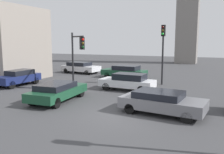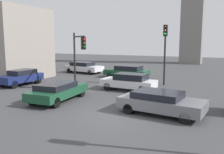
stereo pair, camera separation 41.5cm
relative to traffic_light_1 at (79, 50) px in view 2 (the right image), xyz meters
name	(u,v)px [view 2 (the right image)]	position (x,y,z in m)	size (l,w,h in m)	color
ground_plane	(117,116)	(6.17, -5.94, -3.27)	(103.56, 103.56, 0.00)	#424244
traffic_light_1	(79,50)	(0.00, 0.00, 0.00)	(2.17, 1.73, 4.72)	black
traffic_light_2	(165,44)	(6.28, 4.41, 0.49)	(0.35, 0.47, 5.42)	black
car_0	(161,102)	(8.19, -4.56, -2.59)	(4.77, 2.59, 1.26)	slate
car_1	(129,81)	(4.28, 0.71, -2.53)	(4.52, 2.01, 1.39)	silver
car_2	(127,71)	(1.71, 6.80, -2.54)	(4.86, 2.27, 1.37)	#19472D
car_3	(84,67)	(-4.84, 8.45, -2.54)	(4.94, 2.60, 1.37)	silver
car_5	(21,77)	(-5.53, -1.22, -2.51)	(2.01, 4.15, 1.41)	navy
car_6	(58,91)	(1.20, -4.53, -2.58)	(2.29, 4.84, 1.25)	#19472D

